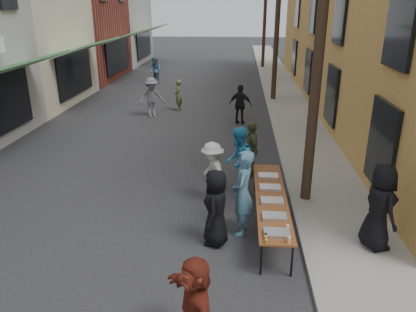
# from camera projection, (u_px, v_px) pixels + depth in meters

# --- Properties ---
(ground) EXTENTS (120.00, 120.00, 0.00)m
(ground) POSITION_uv_depth(u_px,v_px,m) (112.00, 260.00, 8.26)
(ground) COLOR #28282B
(ground) RESTS_ON ground
(sidewalk) EXTENTS (2.20, 60.00, 0.10)m
(sidewalk) POSITION_uv_depth(u_px,v_px,m) (286.00, 100.00, 21.87)
(sidewalk) COLOR gray
(sidewalk) RESTS_ON ground
(storefront_row) EXTENTS (8.00, 37.00, 9.00)m
(storefront_row) POSITION_uv_depth(u_px,v_px,m) (6.00, 19.00, 21.50)
(storefront_row) COLOR maroon
(storefront_row) RESTS_ON ground
(utility_pole_near) EXTENTS (0.26, 0.26, 9.00)m
(utility_pole_near) POSITION_uv_depth(u_px,v_px,m) (322.00, 23.00, 9.15)
(utility_pole_near) COLOR #2D2116
(utility_pole_near) RESTS_ON ground
(utility_pole_mid) EXTENTS (0.26, 0.26, 9.00)m
(utility_pole_mid) POSITION_uv_depth(u_px,v_px,m) (278.00, 12.00, 20.35)
(utility_pole_mid) COLOR #2D2116
(utility_pole_mid) RESTS_ON ground
(utility_pole_far) EXTENTS (0.26, 0.26, 9.00)m
(utility_pole_far) POSITION_uv_depth(u_px,v_px,m) (265.00, 9.00, 31.55)
(utility_pole_far) COLOR #2D2116
(utility_pole_far) RESTS_ON ground
(serving_table) EXTENTS (0.70, 4.00, 0.75)m
(serving_table) POSITION_uv_depth(u_px,v_px,m) (271.00, 198.00, 9.30)
(serving_table) COLOR brown
(serving_table) RESTS_ON ground
(catering_tray_sausage) EXTENTS (0.50, 0.33, 0.08)m
(catering_tray_sausage) POSITION_uv_depth(u_px,v_px,m) (277.00, 233.00, 7.73)
(catering_tray_sausage) COLOR maroon
(catering_tray_sausage) RESTS_ON serving_table
(catering_tray_foil_b) EXTENTS (0.50, 0.33, 0.08)m
(catering_tray_foil_b) POSITION_uv_depth(u_px,v_px,m) (274.00, 217.00, 8.34)
(catering_tray_foil_b) COLOR #B2B2B7
(catering_tray_foil_b) RESTS_ON serving_table
(catering_tray_buns) EXTENTS (0.50, 0.33, 0.08)m
(catering_tray_buns) POSITION_uv_depth(u_px,v_px,m) (272.00, 201.00, 8.99)
(catering_tray_buns) COLOR tan
(catering_tray_buns) RESTS_ON serving_table
(catering_tray_foil_d) EXTENTS (0.50, 0.33, 0.08)m
(catering_tray_foil_d) POSITION_uv_depth(u_px,v_px,m) (270.00, 188.00, 9.65)
(catering_tray_foil_d) COLOR #B2B2B7
(catering_tray_foil_d) RESTS_ON serving_table
(catering_tray_buns_end) EXTENTS (0.50, 0.33, 0.08)m
(catering_tray_buns_end) POSITION_uv_depth(u_px,v_px,m) (268.00, 176.00, 10.30)
(catering_tray_buns_end) COLOR tan
(catering_tray_buns_end) RESTS_ON serving_table
(condiment_jar_a) EXTENTS (0.07, 0.07, 0.08)m
(condiment_jar_a) POSITION_uv_depth(u_px,v_px,m) (266.00, 242.00, 7.47)
(condiment_jar_a) COLOR #A57F26
(condiment_jar_a) RESTS_ON serving_table
(condiment_jar_b) EXTENTS (0.07, 0.07, 0.08)m
(condiment_jar_b) POSITION_uv_depth(u_px,v_px,m) (266.00, 239.00, 7.56)
(condiment_jar_b) COLOR #A57F26
(condiment_jar_b) RESTS_ON serving_table
(condiment_jar_c) EXTENTS (0.07, 0.07, 0.08)m
(condiment_jar_c) POSITION_uv_depth(u_px,v_px,m) (266.00, 236.00, 7.66)
(condiment_jar_c) COLOR #A57F26
(condiment_jar_c) RESTS_ON serving_table
(cup_stack) EXTENTS (0.08, 0.08, 0.12)m
(cup_stack) POSITION_uv_depth(u_px,v_px,m) (289.00, 240.00, 7.48)
(cup_stack) COLOR tan
(cup_stack) RESTS_ON serving_table
(guest_front_a) EXTENTS (0.65, 0.90, 1.70)m
(guest_front_a) POSITION_uv_depth(u_px,v_px,m) (216.00, 208.00, 8.58)
(guest_front_a) COLOR black
(guest_front_a) RESTS_ON ground
(guest_front_b) EXTENTS (0.57, 0.78, 1.98)m
(guest_front_b) POSITION_uv_depth(u_px,v_px,m) (243.00, 193.00, 8.93)
(guest_front_b) COLOR teal
(guest_front_b) RESTS_ON ground
(guest_front_c) EXTENTS (0.82, 1.00, 1.91)m
(guest_front_c) POSITION_uv_depth(u_px,v_px,m) (238.00, 162.00, 10.78)
(guest_front_c) COLOR teal
(guest_front_c) RESTS_ON ground
(guest_front_d) EXTENTS (0.99, 1.22, 1.65)m
(guest_front_d) POSITION_uv_depth(u_px,v_px,m) (212.00, 173.00, 10.41)
(guest_front_d) COLOR silver
(guest_front_d) RESTS_ON ground
(guest_front_e) EXTENTS (0.61, 1.05, 1.69)m
(guest_front_e) POSITION_uv_depth(u_px,v_px,m) (251.00, 149.00, 12.10)
(guest_front_e) COLOR #4F5C35
(guest_front_e) RESTS_ON ground
(guest_queue_back) EXTENTS (1.05, 1.53, 1.58)m
(guest_queue_back) POSITION_uv_depth(u_px,v_px,m) (195.00, 305.00, 5.89)
(guest_queue_back) COLOR maroon
(guest_queue_back) RESTS_ON ground
(server) EXTENTS (0.81, 1.03, 1.86)m
(server) POSITION_uv_depth(u_px,v_px,m) (380.00, 207.00, 8.24)
(server) COLOR black
(server) RESTS_ON sidewalk
(passerby_left) EXTENTS (1.33, 1.09, 1.79)m
(passerby_left) POSITION_uv_depth(u_px,v_px,m) (152.00, 97.00, 18.52)
(passerby_left) COLOR slate
(passerby_left) RESTS_ON ground
(passerby_mid) EXTENTS (1.07, 0.65, 1.70)m
(passerby_mid) POSITION_uv_depth(u_px,v_px,m) (240.00, 105.00, 17.36)
(passerby_mid) COLOR black
(passerby_mid) RESTS_ON ground
(passerby_right) EXTENTS (0.40, 0.57, 1.50)m
(passerby_right) POSITION_uv_depth(u_px,v_px,m) (178.00, 95.00, 19.59)
(passerby_right) COLOR brown
(passerby_right) RESTS_ON ground
(passerby_far) EXTENTS (1.06, 1.02, 1.72)m
(passerby_far) POSITION_uv_depth(u_px,v_px,m) (155.00, 70.00, 26.23)
(passerby_far) COLOR #4A6D90
(passerby_far) RESTS_ON ground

